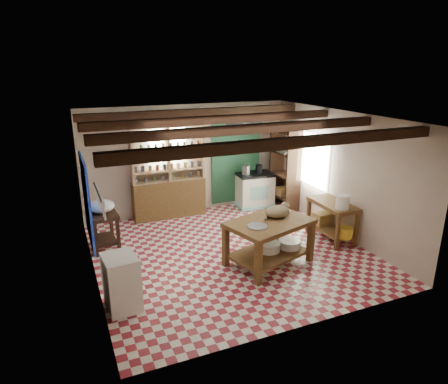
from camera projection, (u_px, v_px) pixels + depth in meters
name	position (u px, v px, depth m)	size (l,w,h in m)	color
floor	(230.00, 252.00, 7.75)	(5.00, 5.00, 0.02)	maroon
ceiling	(231.00, 117.00, 6.95)	(5.00, 5.00, 0.02)	#4F4F55
wall_back	(188.00, 159.00, 9.54)	(5.00, 0.04, 2.60)	beige
wall_front	(309.00, 241.00, 5.16)	(5.00, 0.04, 2.60)	beige
wall_left	(89.00, 206.00, 6.42)	(0.04, 5.00, 2.60)	beige
wall_right	(340.00, 174.00, 8.28)	(0.04, 5.00, 2.60)	beige
ceiling_beams	(231.00, 124.00, 6.99)	(5.00, 3.80, 0.15)	#351E12
blue_wall_patch	(87.00, 201.00, 7.28)	(0.04, 1.40, 1.60)	blue
green_wall_patch	(236.00, 157.00, 9.99)	(1.30, 0.04, 2.30)	#1F4E32
window_back	(167.00, 145.00, 9.21)	(0.90, 0.02, 0.80)	silver
window_right	(312.00, 159.00, 9.12)	(0.02, 1.30, 1.20)	silver
utensil_rail	(98.00, 200.00, 5.24)	(0.06, 0.90, 0.28)	black
pot_rack	(244.00, 122.00, 9.34)	(0.86, 0.12, 0.36)	black
shelving_unit	(168.00, 172.00, 9.23)	(1.70, 0.34, 2.20)	tan
tall_rack	(285.00, 169.00, 9.87)	(0.40, 0.86, 2.00)	#351E12
work_table	(269.00, 242.00, 7.19)	(1.47, 0.98, 0.83)	brown
stove	(255.00, 190.00, 10.11)	(0.89, 0.60, 0.87)	silver
prep_table	(104.00, 230.00, 7.82)	(0.51, 0.75, 0.76)	#351E12
white_cabinet	(122.00, 282.00, 5.87)	(0.47, 0.56, 0.84)	silver
right_counter	(332.00, 221.00, 8.22)	(0.56, 1.12, 0.80)	brown
cat	(278.00, 212.00, 7.22)	(0.46, 0.35, 0.21)	#947B56
steel_tray	(257.00, 226.00, 6.81)	(0.35, 0.35, 0.02)	#AFB0B7
basin_large	(269.00, 247.00, 7.30)	(0.43, 0.43, 0.15)	silver
basin_small	(289.00, 244.00, 7.43)	(0.41, 0.41, 0.14)	silver
kettle_left	(246.00, 170.00, 9.86)	(0.20, 0.20, 0.23)	#AFB0B7
kettle_right	(259.00, 169.00, 9.97)	(0.17, 0.17, 0.21)	black
enamel_bowl	(102.00, 206.00, 7.66)	(0.49, 0.49, 0.24)	silver
white_bucket	(343.00, 202.00, 7.73)	(0.27, 0.27, 0.27)	silver
wicker_basket	(323.00, 219.00, 8.51)	(0.36, 0.29, 0.25)	#A17D41
yellow_tub	(345.00, 232.00, 7.85)	(0.30, 0.30, 0.22)	gold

